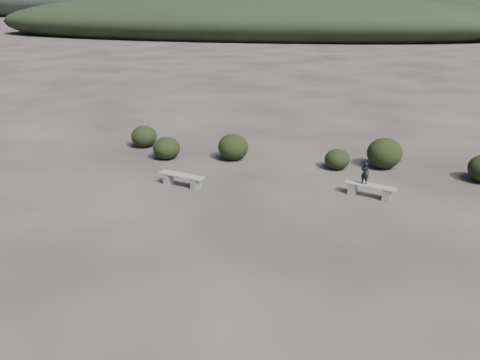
# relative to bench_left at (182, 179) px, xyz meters

# --- Properties ---
(ground) EXTENTS (1200.00, 1200.00, 0.00)m
(ground) POSITION_rel_bench_left_xyz_m (3.50, -5.10, -0.29)
(ground) COLOR #28231F
(ground) RESTS_ON ground
(bench_left) EXTENTS (1.94, 0.79, 0.47)m
(bench_left) POSITION_rel_bench_left_xyz_m (0.00, 0.00, 0.00)
(bench_left) COLOR slate
(bench_left) RESTS_ON ground
(bench_right) EXTENTS (1.93, 0.88, 0.47)m
(bench_right) POSITION_rel_bench_left_xyz_m (7.05, 0.73, -0.00)
(bench_right) COLOR slate
(bench_right) RESTS_ON ground
(seated_person) EXTENTS (0.35, 0.29, 0.82)m
(seated_person) POSITION_rel_bench_left_xyz_m (6.83, 0.79, 0.60)
(seated_person) COLOR black
(seated_person) RESTS_ON bench_right
(shrub_a) EXTENTS (1.22, 1.22, 1.00)m
(shrub_a) POSITION_rel_bench_left_xyz_m (-1.91, 3.05, 0.21)
(shrub_a) COLOR black
(shrub_a) RESTS_ON ground
(shrub_b) EXTENTS (1.37, 1.37, 1.18)m
(shrub_b) POSITION_rel_bench_left_xyz_m (1.05, 3.70, 0.30)
(shrub_b) COLOR black
(shrub_b) RESTS_ON ground
(shrub_c) EXTENTS (1.08, 1.08, 0.86)m
(shrub_c) POSITION_rel_bench_left_xyz_m (5.70, 3.58, 0.14)
(shrub_c) COLOR black
(shrub_c) RESTS_ON ground
(shrub_d) EXTENTS (1.49, 1.49, 1.30)m
(shrub_d) POSITION_rel_bench_left_xyz_m (7.63, 4.25, 0.36)
(shrub_d) COLOR black
(shrub_d) RESTS_ON ground
(shrub_f) EXTENTS (1.25, 1.25, 1.05)m
(shrub_f) POSITION_rel_bench_left_xyz_m (-3.73, 4.53, 0.24)
(shrub_f) COLOR black
(shrub_f) RESTS_ON ground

